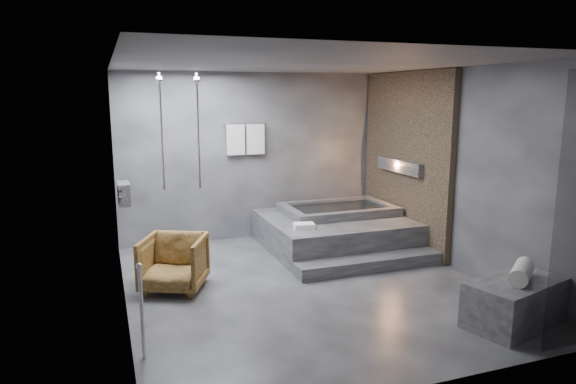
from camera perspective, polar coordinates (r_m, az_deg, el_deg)
name	(u,v)px	position (r m, az deg, el deg)	size (l,w,h in m)	color
room	(330,149)	(6.72, 4.71, 4.75)	(5.00, 5.04, 2.82)	#2D2D30
tub_deck	(335,232)	(8.35, 5.19, -4.43)	(2.20, 2.00, 0.50)	#323235
tub_step	(370,263)	(7.39, 9.09, -7.85)	(2.20, 0.36, 0.18)	#323235
concrete_bench	(515,302)	(6.11, 23.89, -11.14)	(1.10, 0.61, 0.50)	#343437
driftwood_chair	(174,263)	(6.68, -12.57, -7.70)	(0.74, 0.76, 0.69)	#462D11
rolled_towel	(522,272)	(6.00, 24.53, -8.09)	(0.19, 0.19, 0.54)	silver
deck_towel	(304,226)	(7.53, 1.79, -3.79)	(0.30, 0.22, 0.08)	white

